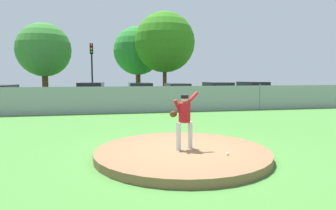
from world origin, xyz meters
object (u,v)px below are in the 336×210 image
Objects in this scene: parked_car_white at (0,97)px; parked_car_slate at (140,95)px; pitcher_youth at (184,116)px; baseball at (228,154)px; parked_car_silver at (177,94)px; parked_car_charcoal at (91,95)px; traffic_light_near at (92,62)px; parked_car_burgundy at (253,93)px; parked_car_champagne at (218,94)px.

parked_car_slate reaches higher than parked_car_white.
baseball is at bearing -41.43° from pitcher_youth.
parked_car_silver is 0.95× the size of parked_car_charcoal.
baseball is at bearing -98.93° from parked_car_silver.
pitcher_youth is at bearing 138.57° from baseball.
pitcher_youth reaches higher than parked_car_charcoal.
traffic_light_near is at bearing 100.13° from pitcher_youth.
pitcher_youth is 0.39× the size of parked_car_slate.
parked_car_burgundy is at bearing 2.15° from parked_car_slate.
parked_car_champagne reaches higher than baseball.
baseball is 15.89m from parked_car_silver.
parked_car_burgundy reaches higher than parked_car_silver.
parked_car_slate is at bearing 88.49° from pitcher_youth.
parked_car_slate is at bearing -177.85° from parked_car_burgundy.
traffic_light_near is (-0.14, 4.48, 2.59)m from parked_car_charcoal.
pitcher_youth reaches higher than parked_car_slate.
parked_car_champagne is at bearing -1.30° from parked_car_charcoal.
parked_car_burgundy is 13.03m from parked_car_charcoal.
parked_car_champagne is at bearing -25.55° from traffic_light_near.
pitcher_youth is at bearing -102.87° from parked_car_silver.
parked_car_champagne is at bearing -0.35° from parked_car_white.
parked_car_charcoal is at bearing 1.18° from parked_car_white.
pitcher_youth is 0.31× the size of traffic_light_near.
traffic_light_near is (-6.74, 3.86, 2.63)m from parked_car_silver.
parked_car_silver is 0.99× the size of parked_car_champagne.
parked_car_slate is (-9.44, -0.35, -0.03)m from parked_car_burgundy.
traffic_light_near reaches higher than parked_car_slate.
baseball is at bearing -77.66° from traffic_light_near.
traffic_light_near is (-3.35, 18.72, 2.30)m from pitcher_youth.
parked_car_slate is 6.33m from traffic_light_near.
parked_car_burgundy reaches higher than parked_car_white.
baseball is 0.02× the size of parked_car_slate.
parked_car_burgundy is at bearing 11.13° from parked_car_champagne.
parked_car_champagne is at bearing -2.83° from parked_car_slate.
baseball is 0.02× the size of parked_car_charcoal.
parked_car_burgundy is 1.05× the size of parked_car_champagne.
parked_car_silver is at bearing 164.78° from parked_car_champagne.
traffic_light_near reaches higher than baseball.
parked_car_burgundy is at bearing 1.92° from parked_car_charcoal.
baseball is at bearing -119.83° from parked_car_burgundy.
traffic_light_near reaches higher than parked_car_charcoal.
parked_car_charcoal is 1.16× the size of parked_car_slate.
traffic_light_near is at bearing 130.26° from parked_car_slate.
parked_car_burgundy is 1.17× the size of parked_car_slate.
parked_car_silver is (2.47, 15.69, 0.55)m from baseball.
baseball is 15.86m from parked_car_champagne.
pitcher_youth reaches higher than parked_car_burgundy.
parked_car_champagne is (9.69, -0.22, -0.02)m from parked_car_charcoal.
traffic_light_near is (5.89, 4.60, 2.65)m from parked_car_white.
parked_car_burgundy is (8.89, 15.50, 0.59)m from baseball.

